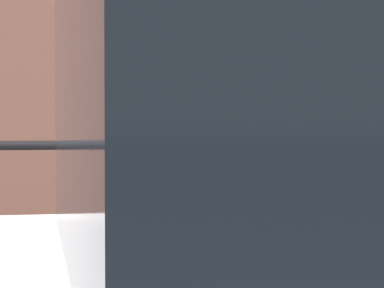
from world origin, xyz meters
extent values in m
cylinder|color=slate|center=(0.17, 0.42, 0.67)|extent=(0.07, 0.07, 1.10)
cylinder|color=slate|center=(0.17, 0.42, 1.36)|extent=(0.18, 0.18, 0.26)
sphere|color=silver|center=(0.17, 0.42, 1.52)|extent=(0.18, 0.18, 0.18)
cube|color=black|center=(0.18, 0.32, 1.42)|extent=(0.10, 0.01, 0.07)
cube|color=white|center=(0.18, 0.32, 1.31)|extent=(0.11, 0.01, 0.09)
cube|color=beige|center=(-0.44, 0.59, 1.23)|extent=(0.47, 0.36, 0.60)
sphere|color=beige|center=(-0.44, 0.59, 1.64)|extent=(0.22, 0.22, 0.22)
cylinder|color=beige|center=(-0.68, 0.69, 1.25)|extent=(0.09, 0.09, 0.57)
cylinder|color=beige|center=(-0.14, 0.64, 1.33)|extent=(0.24, 0.43, 0.50)
cylinder|color=black|center=(0.00, 2.30, 1.23)|extent=(24.00, 0.06, 0.06)
cylinder|color=black|center=(0.00, 2.30, 0.73)|extent=(24.00, 0.05, 0.05)
cylinder|color=black|center=(0.00, 2.30, 0.68)|extent=(0.06, 0.06, 1.11)
cube|color=brown|center=(0.00, 5.43, 1.98)|extent=(32.00, 0.50, 3.96)
camera|label=1|loc=(-0.79, -2.97, 1.39)|focal=76.26mm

